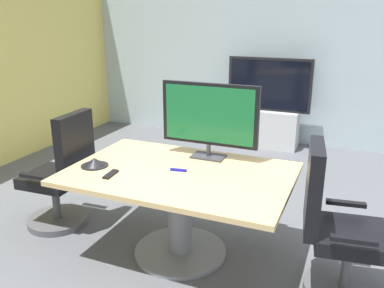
{
  "coord_description": "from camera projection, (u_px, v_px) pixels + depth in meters",
  "views": [
    {
      "loc": [
        1.1,
        -2.74,
        1.9
      ],
      "look_at": [
        -0.13,
        0.18,
        0.88
      ],
      "focal_mm": 37.93,
      "sensor_mm": 36.0,
      "label": 1
    }
  ],
  "objects": [
    {
      "name": "office_chair_left",
      "position": [
        62.0,
        180.0,
        3.69
      ],
      "size": [
        0.61,
        0.58,
        1.09
      ],
      "rotation": [
        0.0,
        0.0,
        -1.52
      ],
      "color": "#4C4C51",
      "rests_on": "ground"
    },
    {
      "name": "tv_monitor",
      "position": [
        209.0,
        116.0,
        3.36
      ],
      "size": [
        0.84,
        0.18,
        0.64
      ],
      "color": "#333338",
      "rests_on": "conference_table"
    },
    {
      "name": "remote_control",
      "position": [
        111.0,
        174.0,
        3.08
      ],
      "size": [
        0.06,
        0.17,
        0.02
      ],
      "primitive_type": "cube",
      "rotation": [
        0.0,
        0.0,
        0.09
      ],
      "color": "black",
      "rests_on": "conference_table"
    },
    {
      "name": "conference_phone",
      "position": [
        94.0,
        162.0,
        3.26
      ],
      "size": [
        0.22,
        0.22,
        0.07
      ],
      "color": "black",
      "rests_on": "conference_table"
    },
    {
      "name": "ground_plane",
      "position": [
        198.0,
        251.0,
        3.4
      ],
      "size": [
        7.78,
        7.78,
        0.0
      ],
      "primitive_type": "plane",
      "color": "#515459"
    },
    {
      "name": "office_chair_right",
      "position": [
        336.0,
        235.0,
        2.78
      ],
      "size": [
        0.62,
        0.6,
        1.09
      ],
      "rotation": [
        0.0,
        0.0,
        1.71
      ],
      "color": "#4C4C51",
      "rests_on": "ground"
    },
    {
      "name": "whiteboard_marker",
      "position": [
        178.0,
        170.0,
        3.16
      ],
      "size": [
        0.13,
        0.04,
        0.02
      ],
      "primitive_type": "cube",
      "rotation": [
        0.0,
        0.0,
        0.15
      ],
      "color": "#1919A5",
      "rests_on": "conference_table"
    },
    {
      "name": "wall_back_glass_partition",
      "position": [
        285.0,
        51.0,
        5.95
      ],
      "size": [
        6.32,
        0.1,
        2.74
      ],
      "primitive_type": "cube",
      "color": "#9EB2B7",
      "rests_on": "ground"
    },
    {
      "name": "conference_table",
      "position": [
        180.0,
        195.0,
        3.22
      ],
      "size": [
        1.73,
        1.14,
        0.73
      ],
      "color": "tan",
      "rests_on": "ground"
    },
    {
      "name": "wall_display_unit",
      "position": [
        268.0,
        117.0,
        5.97
      ],
      "size": [
        1.2,
        0.36,
        1.31
      ],
      "color": "#B7BABC",
      "rests_on": "ground"
    }
  ]
}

